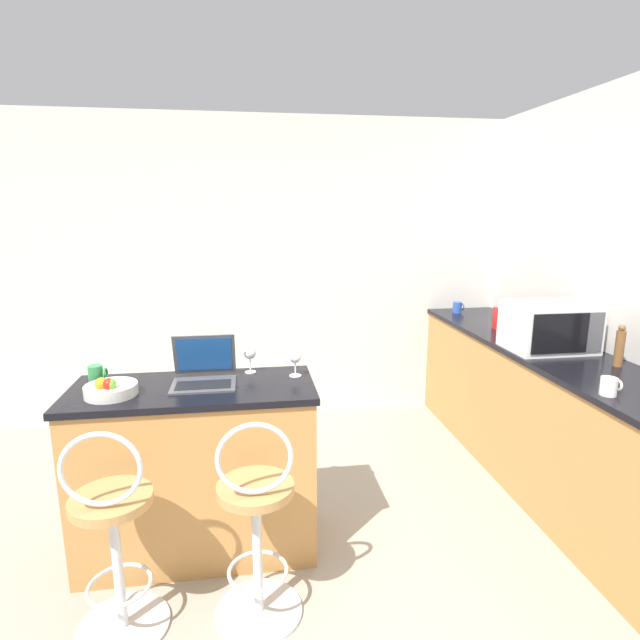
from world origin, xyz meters
TOP-DOWN VIEW (x-y plane):
  - wall_back at (0.00, 2.62)m, footprint 12.00×0.06m
  - breakfast_bar at (-0.35, 0.77)m, footprint 1.24×0.54m
  - counter_right at (1.89, 1.04)m, footprint 0.63×3.12m
  - bar_stool_near at (-0.65, 0.25)m, footprint 0.40×0.40m
  - bar_stool_far at (-0.05, 0.25)m, footprint 0.40×0.40m
  - laptop at (-0.30, 0.84)m, footprint 0.33×0.29m
  - microwave at (1.86, 1.15)m, footprint 0.52×0.38m
  - toaster at (1.89, 1.63)m, footprint 0.21×0.31m
  - mug_white at (1.67, 0.35)m, footprint 0.10×0.08m
  - pepper_mill at (2.05, 0.77)m, footprint 0.05×0.05m
  - mug_blue at (1.78, 2.38)m, footprint 0.09×0.08m
  - mug_green at (-0.84, 0.87)m, footprint 0.09×0.07m
  - fruit_bowl at (-0.73, 0.70)m, footprint 0.25×0.25m
  - wine_glass_short at (0.19, 0.86)m, footprint 0.07×0.07m
  - wine_glass_tall at (-0.06, 0.96)m, footprint 0.07×0.07m

SIDE VIEW (x-z plane):
  - bar_stool_near at x=-0.65m, z-range -0.03..0.95m
  - bar_stool_far at x=-0.05m, z-range -0.03..0.95m
  - counter_right at x=1.89m, z-range 0.00..0.94m
  - breakfast_bar at x=-0.35m, z-range 0.00..0.94m
  - fruit_bowl at x=-0.73m, z-range 0.92..1.03m
  - mug_white at x=1.67m, z-range 0.94..1.03m
  - mug_blue at x=1.78m, z-range 0.94..1.04m
  - mug_green at x=-0.84m, z-range 0.94..1.04m
  - laptop at x=-0.30m, z-range 0.88..1.12m
  - toaster at x=1.89m, z-range 0.94..1.11m
  - wine_glass_short at x=0.19m, z-range 0.97..1.11m
  - wine_glass_tall at x=-0.06m, z-range 0.97..1.12m
  - pepper_mill at x=2.05m, z-range 0.93..1.18m
  - microwave at x=1.86m, z-range 0.94..1.25m
  - wall_back at x=0.00m, z-range 0.00..2.60m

